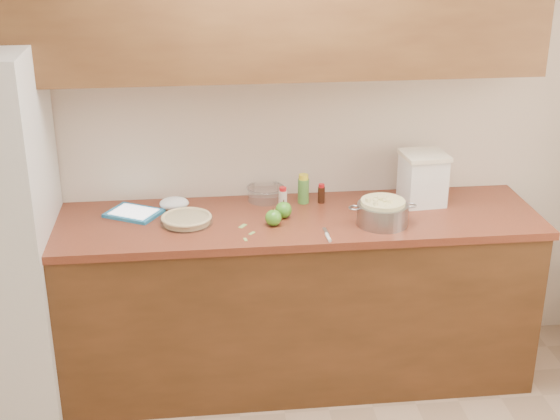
{
  "coord_description": "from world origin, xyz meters",
  "views": [
    {
      "loc": [
        -0.39,
        -2.09,
        2.42
      ],
      "look_at": [
        0.01,
        1.43,
        0.98
      ],
      "focal_mm": 50.0,
      "sensor_mm": 36.0,
      "label": 1
    }
  ],
  "objects": [
    {
      "name": "room_shell",
      "position": [
        0.0,
        0.0,
        1.3
      ],
      "size": [
        3.6,
        3.6,
        3.6
      ],
      "color": "tan",
      "rests_on": "ground"
    },
    {
      "name": "counter_run",
      "position": [
        0.0,
        1.48,
        0.46
      ],
      "size": [
        2.64,
        0.68,
        0.92
      ],
      "color": "#5A3219",
      "rests_on": "ground"
    },
    {
      "name": "upper_cabinets",
      "position": [
        0.0,
        1.63,
        1.95
      ],
      "size": [
        2.6,
        0.34,
        0.7
      ],
      "primitive_type": "cube",
      "color": "brown",
      "rests_on": "room_shell"
    },
    {
      "name": "pie",
      "position": [
        -0.45,
        1.45,
        0.94
      ],
      "size": [
        0.26,
        0.26,
        0.04
      ],
      "rotation": [
        0.0,
        0.0,
        0.23
      ],
      "color": "silver",
      "rests_on": "counter_run"
    },
    {
      "name": "colander",
      "position": [
        0.5,
        1.33,
        0.98
      ],
      "size": [
        0.34,
        0.25,
        0.13
      ],
      "rotation": [
        0.0,
        0.0,
        0.4
      ],
      "color": "gray",
      "rests_on": "counter_run"
    },
    {
      "name": "flour_canister",
      "position": [
        0.77,
        1.59,
        1.06
      ],
      "size": [
        0.24,
        0.24,
        0.27
      ],
      "rotation": [
        0.0,
        0.0,
        0.09
      ],
      "color": "white",
      "rests_on": "counter_run"
    },
    {
      "name": "tablet",
      "position": [
        -0.71,
        1.59,
        0.93
      ],
      "size": [
        0.32,
        0.29,
        0.02
      ],
      "rotation": [
        0.0,
        0.0,
        -0.52
      ],
      "color": "teal",
      "rests_on": "counter_run"
    },
    {
      "name": "paring_knife",
      "position": [
        0.21,
        1.2,
        0.93
      ],
      "size": [
        0.02,
        0.17,
        0.02
      ],
      "rotation": [
        0.0,
        0.0,
        0.04
      ],
      "color": "gray",
      "rests_on": "counter_run"
    },
    {
      "name": "lemon_bottle",
      "position": [
        0.16,
        1.66,
        0.99
      ],
      "size": [
        0.06,
        0.06,
        0.16
      ],
      "rotation": [
        0.0,
        0.0,
        -0.1
      ],
      "color": "#4C8C38",
      "rests_on": "counter_run"
    },
    {
      "name": "cinnamon_shaker",
      "position": [
        0.05,
        1.62,
        0.97
      ],
      "size": [
        0.04,
        0.04,
        0.1
      ],
      "rotation": [
        0.0,
        0.0,
        -0.02
      ],
      "color": "beige",
      "rests_on": "counter_run"
    },
    {
      "name": "vanilla_bottle",
      "position": [
        0.25,
        1.65,
        0.97
      ],
      "size": [
        0.04,
        0.04,
        0.1
      ],
      "rotation": [
        0.0,
        0.0,
        -0.04
      ],
      "color": "black",
      "rests_on": "counter_run"
    },
    {
      "name": "mixing_bowl",
      "position": [
        -0.03,
        1.72,
        0.96
      ],
      "size": [
        0.2,
        0.2,
        0.07
      ],
      "rotation": [
        0.0,
        0.0,
        -0.32
      ],
      "color": "silver",
      "rests_on": "counter_run"
    },
    {
      "name": "paper_towel",
      "position": [
        -0.51,
        1.65,
        0.95
      ],
      "size": [
        0.16,
        0.13,
        0.06
      ],
      "primitive_type": "ellipsoid",
      "rotation": [
        0.0,
        0.0,
        0.09
      ],
      "color": "white",
      "rests_on": "counter_run"
    },
    {
      "name": "apple_left",
      "position": [
        -0.03,
        1.38,
        0.96
      ],
      "size": [
        0.08,
        0.08,
        0.09
      ],
      "color": "#459523",
      "rests_on": "counter_run"
    },
    {
      "name": "apple_center",
      "position": [
        0.03,
        1.47,
        0.96
      ],
      "size": [
        0.08,
        0.08,
        0.09
      ],
      "color": "#459523",
      "rests_on": "counter_run"
    },
    {
      "name": "peel_a",
      "position": [
        -0.18,
        1.22,
        0.92
      ],
      "size": [
        0.02,
        0.04,
        0.0
      ],
      "primitive_type": "cube",
      "rotation": [
        0.0,
        0.0,
        -1.4
      ],
      "color": "#93BB5B",
      "rests_on": "counter_run"
    },
    {
      "name": "peel_b",
      "position": [
        -0.14,
        1.29,
        0.92
      ],
      "size": [
        0.04,
        0.04,
        0.0
      ],
      "primitive_type": "cube",
      "rotation": [
        0.0,
        0.0,
        0.88
      ],
      "color": "#93BB5B",
      "rests_on": "counter_run"
    },
    {
      "name": "peel_c",
      "position": [
        -0.18,
        1.38,
        0.92
      ],
      "size": [
        0.05,
        0.05,
        0.0
      ],
      "primitive_type": "cube",
      "rotation": [
        0.0,
        0.0,
        -2.18
      ],
      "color": "#93BB5B",
      "rests_on": "counter_run"
    }
  ]
}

